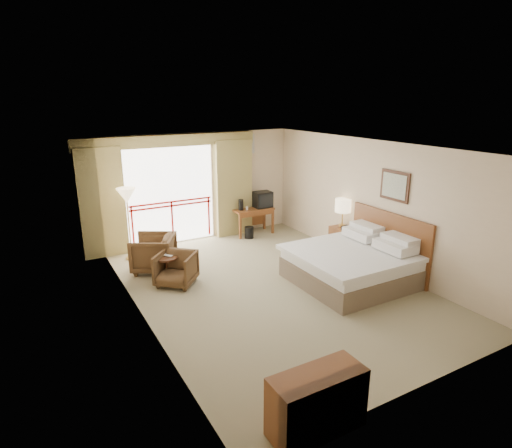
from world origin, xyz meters
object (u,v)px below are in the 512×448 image
armchair_far (155,270)px  desk (252,214)px  wastebasket (249,232)px  armchair_near (177,284)px  nightstand (342,241)px  side_table (166,265)px  tv (263,200)px  bed (352,264)px  table_lamp (343,206)px  dresser (317,403)px  floor_lamp (127,198)px

armchair_far → desk: bearing=142.1°
desk → armchair_far: size_ratio=1.25×
wastebasket → armchair_near: (-2.61, -1.82, -0.15)m
desk → wastebasket: 0.57m
nightstand → side_table: 4.11m
wastebasket → tv: bearing=25.6°
bed → nightstand: bed is taller
table_lamp → dresser: bearing=-132.8°
nightstand → armchair_far: (-4.14, 1.16, -0.32)m
nightstand → wastebasket: bearing=126.7°
bed → table_lamp: bearing=57.3°
armchair_near → dresser: 4.44m
armchair_far → side_table: size_ratio=1.64×
side_table → floor_lamp: floor_lamp is taller
desk → armchair_near: bearing=-144.9°
desk → armchair_far: bearing=-159.5°
armchair_near → wastebasket: bearing=76.7°
nightstand → dresser: dresser is taller
nightstand → dresser: bearing=-129.7°
tv → dresser: bearing=-118.0°
table_lamp → tv: (-0.80, 2.29, -0.23)m
table_lamp → side_table: (-4.08, 0.44, -0.78)m
bed → dresser: 4.14m
desk → side_table: size_ratio=2.06×
armchair_near → side_table: (-0.12, 0.24, 0.36)m
bed → floor_lamp: floor_lamp is taller
desk → armchair_far: (-3.04, -1.23, -0.55)m
armchair_near → armchair_far: bearing=142.7°
armchair_near → dresser: bearing=-47.4°
side_table → wastebasket: bearing=30.1°
armchair_near → floor_lamp: (-0.42, 1.85, 1.41)m
tv → dresser: (-3.11, -6.51, -0.55)m
table_lamp → floor_lamp: floor_lamp is taller
armchair_near → floor_lamp: floor_lamp is taller
dresser → desk: bearing=64.8°
armchair_near → side_table: side_table is taller
dresser → armchair_near: bearing=88.8°
nightstand → desk: bearing=118.1°
floor_lamp → dresser: floor_lamp is taller
nightstand → floor_lamp: bearing=157.8°
wastebasket → table_lamp: bearing=-56.0°
desk → tv: 0.47m
tv → floor_lamp: floor_lamp is taller
armchair_far → floor_lamp: size_ratio=0.52×
dresser → wastebasket: bearing=65.8°
armchair_near → bed: bearing=14.5°
table_lamp → armchair_far: table_lamp is taller
nightstand → tv: 2.54m
nightstand → dresser: size_ratio=0.59×
armchair_far → floor_lamp: (-0.25, 0.94, 1.41)m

